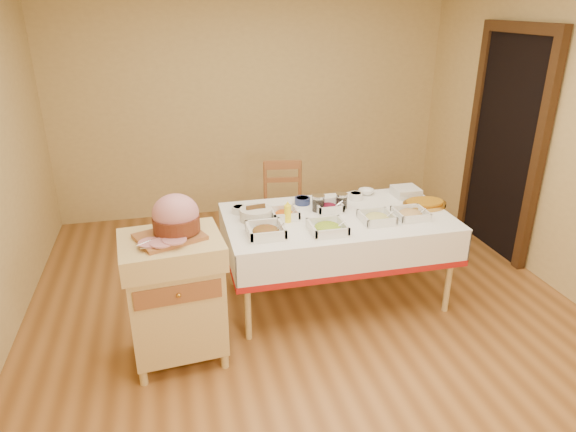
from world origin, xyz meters
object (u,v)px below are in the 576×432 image
Objects in this scene: ham_on_board at (175,219)px; bread_basket at (256,214)px; butcher_cart at (175,292)px; preserve_jar_left at (318,204)px; brass_platter at (424,204)px; dining_chair at (284,207)px; preserve_jar_right at (342,202)px; plate_stack at (406,192)px; mustard_bottle at (288,213)px; dining_table at (337,234)px.

bread_basket is at bearing 41.25° from ham_on_board.
preserve_jar_left is at bearing 28.24° from butcher_cart.
bread_basket is 0.68× the size of brass_platter.
preserve_jar_left is (1.16, 0.61, -0.24)m from ham_on_board.
ham_on_board reaches higher than dining_chair.
preserve_jar_left is 0.21m from preserve_jar_right.
preserve_jar_right is 0.67m from plate_stack.
mustard_bottle is (-0.51, -0.18, 0.02)m from preserve_jar_right.
bread_basket reaches higher than plate_stack.
preserve_jar_right is 0.50× the size of bread_basket.
ham_on_board is at bearing -152.18° from preserve_jar_left.
ham_on_board reaches higher than preserve_jar_right.
dining_chair is 5.22× the size of mustard_bottle.
dining_chair is 3.53× the size of bread_basket.
butcher_cart is at bearing -165.82° from brass_platter.
butcher_cart is 0.53m from ham_on_board.
butcher_cart is at bearing -158.76° from plate_stack.
ham_on_board is 1.97× the size of plate_stack.
mustard_bottle is at bearing -160.50° from preserve_jar_right.
preserve_jar_right reaches higher than brass_platter.
butcher_cart is at bearing -141.92° from ham_on_board.
bread_basket is at bearing 41.05° from butcher_cart.
ham_on_board is at bearing -166.43° from brass_platter.
dining_chair is at bearing 64.53° from bread_basket.
mustard_bottle reaches higher than bread_basket.
brass_platter is (1.00, -0.97, 0.31)m from dining_chair.
preserve_jar_right is (1.37, 0.63, -0.24)m from ham_on_board.
preserve_jar_right is 0.54m from mustard_bottle.
ham_on_board is 2.14m from brass_platter.
mustard_bottle is 0.80× the size of plate_stack.
dining_table is at bearing 21.07° from butcher_cart.
brass_platter reaches higher than dining_table.
preserve_jar_right is at bearing 24.62° from ham_on_board.
butcher_cart is at bearing -154.90° from preserve_jar_right.
ham_on_board is (-1.07, -1.47, 0.59)m from dining_chair.
butcher_cart is 2.23m from plate_stack.
brass_platter is (0.78, 0.02, 0.18)m from dining_table.
preserve_jar_left is at bearing -169.78° from plate_stack.
ham_on_board is 3.18× the size of preserve_jar_left.
preserve_jar_left is 0.36× the size of brass_platter.
dining_table is 0.28m from preserve_jar_right.
mustard_bottle is 1.20m from plate_stack.
bread_basket is (0.67, 0.59, 0.28)m from butcher_cart.
preserve_jar_left is at bearing 6.66° from bread_basket.
butcher_cart reaches higher than dining_table.
bread_basket is (-0.74, -0.08, -0.01)m from preserve_jar_right.
bread_basket is at bearing -115.47° from dining_chair.
plate_stack is (1.39, 0.22, -0.01)m from bread_basket.
dining_table is 13.42× the size of preserve_jar_left.
preserve_jar_left is 0.34m from mustard_bottle.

